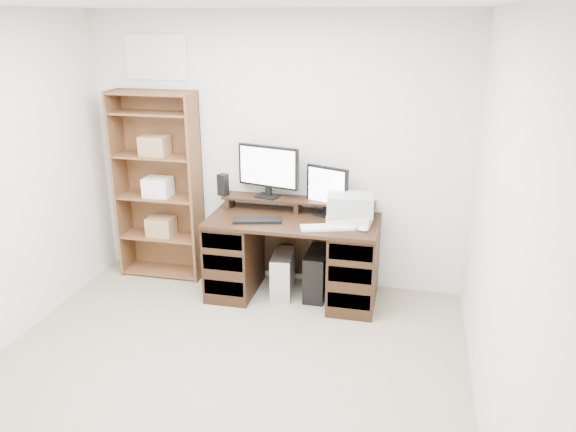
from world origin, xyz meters
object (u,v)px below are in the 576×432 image
(printer, at_px, (350,218))
(desk, at_px, (293,257))
(monitor_wide, at_px, (268,169))
(tower_silver, at_px, (283,274))
(tower_black, at_px, (317,274))
(bookshelf, at_px, (159,184))
(monitor_small, at_px, (327,189))

(printer, bearing_deg, desk, -175.83)
(monitor_wide, height_order, tower_silver, monitor_wide)
(monitor_wide, relative_size, tower_black, 1.35)
(tower_silver, distance_m, bookshelf, 1.46)
(monitor_small, relative_size, bookshelf, 0.25)
(tower_silver, bearing_deg, monitor_wide, 125.59)
(printer, relative_size, tower_silver, 0.90)
(desk, height_order, monitor_wide, monitor_wide)
(desk, distance_m, tower_black, 0.28)
(desk, distance_m, printer, 0.64)
(monitor_small, height_order, bookshelf, bookshelf)
(desk, relative_size, tower_silver, 3.72)
(monitor_small, height_order, printer, monitor_small)
(desk, height_order, tower_black, desk)
(monitor_wide, relative_size, bookshelf, 0.33)
(printer, height_order, bookshelf, bookshelf)
(desk, height_order, bookshelf, bookshelf)
(monitor_wide, distance_m, monitor_small, 0.57)
(bookshelf, bearing_deg, tower_silver, -9.20)
(monitor_small, distance_m, tower_silver, 0.89)
(tower_silver, distance_m, tower_black, 0.32)
(printer, bearing_deg, tower_silver, -176.67)
(printer, bearing_deg, tower_black, 173.12)
(desk, xyz_separation_m, tower_black, (0.21, 0.06, -0.17))
(printer, xyz_separation_m, tower_black, (-0.29, 0.06, -0.58))
(tower_silver, relative_size, tower_black, 0.92)
(printer, relative_size, tower_black, 0.83)
(tower_silver, xyz_separation_m, bookshelf, (-1.26, 0.20, 0.72))
(desk, xyz_separation_m, monitor_wide, (-0.28, 0.22, 0.74))
(monitor_wide, xyz_separation_m, printer, (0.78, -0.22, -0.34))
(desk, relative_size, bookshelf, 0.83)
(monitor_wide, bearing_deg, monitor_small, 9.86)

